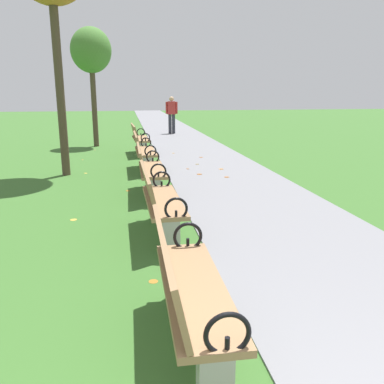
% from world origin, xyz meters
% --- Properties ---
extents(paved_walkway, '(2.51, 44.00, 0.02)m').
position_xyz_m(paved_walkway, '(1.26, 18.00, 0.01)').
color(paved_walkway, slate).
rests_on(paved_walkway, ground).
extents(park_bench_2, '(0.49, 1.61, 0.90)m').
position_xyz_m(park_bench_2, '(-0.50, 2.44, 0.49)').
color(park_bench_2, '#93704C').
rests_on(park_bench_2, ground).
extents(park_bench_3, '(0.50, 1.61, 0.90)m').
position_xyz_m(park_bench_3, '(-0.50, 4.84, 0.49)').
color(park_bench_3, '#93704C').
rests_on(park_bench_3, ground).
extents(park_bench_4, '(0.48, 1.60, 0.90)m').
position_xyz_m(park_bench_4, '(-0.50, 7.03, 0.49)').
color(park_bench_4, '#93704C').
rests_on(park_bench_4, ground).
extents(park_bench_5, '(0.49, 1.61, 0.90)m').
position_xyz_m(park_bench_5, '(-0.50, 9.34, 0.49)').
color(park_bench_5, '#93704C').
rests_on(park_bench_5, ground).
extents(park_bench_6, '(0.54, 1.62, 0.90)m').
position_xyz_m(park_bench_6, '(-0.50, 11.96, 0.49)').
color(park_bench_6, '#93704C').
rests_on(park_bench_6, ground).
extents(tree_2, '(1.34, 1.34, 3.92)m').
position_xyz_m(tree_2, '(-1.92, 14.11, 3.13)').
color(tree_2, '#4C3D2D').
rests_on(tree_2, ground).
extents(pedestrian_walking, '(0.52, 0.27, 1.62)m').
position_xyz_m(pedestrian_walking, '(1.15, 17.78, 0.93)').
color(pedestrian_walking, '#2D2D38').
rests_on(pedestrian_walking, paved_walkway).
extents(scattered_leaves, '(3.81, 11.92, 0.02)m').
position_xyz_m(scattered_leaves, '(0.02, 8.40, 0.02)').
color(scattered_leaves, '#AD6B23').
rests_on(scattered_leaves, ground).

